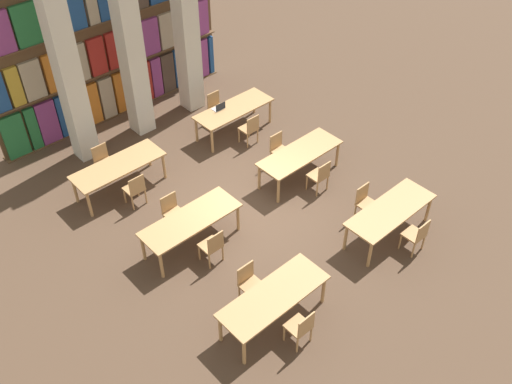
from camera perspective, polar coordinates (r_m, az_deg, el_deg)
The scene contains 24 objects.
ground_plane at distance 13.33m, azimuth -0.75°, elevation -1.66°, with size 40.00×40.00×0.00m, color #4C3828.
bookshelf_bank at distance 15.77m, azimuth -14.86°, elevation 15.65°, with size 6.87×0.35×5.50m.
pillar_left at distance 14.01m, azimuth -18.85°, elevation 13.39°, with size 0.52×0.52×6.00m.
pillar_center at distance 14.68m, azimuth -12.79°, elevation 15.87°, with size 0.52×0.52×6.00m.
pillar_right at distance 15.51m, azimuth -7.19°, elevation 17.96°, with size 0.52×0.52×6.00m.
reading_table_0 at distance 10.71m, azimuth 1.79°, elevation -10.53°, with size 2.22×0.82×0.76m.
chair_0 at distance 10.60m, azimuth 4.50°, elevation -13.31°, with size 0.42×0.40×0.88m.
chair_1 at distance 11.19m, azimuth -0.64°, elevation -9.05°, with size 0.42×0.40×0.88m.
reading_table_1 at distance 12.59m, azimuth 13.29°, elevation -1.96°, with size 2.22×0.82×0.76m.
chair_2 at distance 12.52m, azimuth 15.76°, elevation -4.14°, with size 0.42×0.40×0.88m.
chair_3 at distance 13.02m, azimuth 10.88°, elevation -0.98°, with size 0.42×0.40×0.88m.
reading_table_2 at distance 12.12m, azimuth -6.54°, elevation -2.95°, with size 2.22×0.82×0.76m.
chair_4 at distance 11.87m, azimuth -4.39°, elevation -5.37°, with size 0.42×0.40×0.88m.
chair_5 at distance 12.69m, azimuth -8.33°, elevation -1.94°, with size 0.42×0.40×0.88m.
reading_table_3 at distance 13.81m, azimuth 4.41°, elevation 3.71°, with size 2.22×0.82×0.76m.
chair_6 at distance 13.57m, azimuth 6.40°, elevation 1.66°, with size 0.42×0.40×0.88m.
chair_7 at distance 14.30m, azimuth 2.33°, elevation 4.31°, with size 0.42×0.40×0.88m.
reading_table_4 at distance 13.78m, azimuth -13.59°, elevation 2.40°, with size 2.22×0.82×0.76m.
chair_8 at distance 13.42m, azimuth -11.99°, elevation 0.32°, with size 0.42×0.40×0.88m.
chair_9 at distance 14.40m, azimuth -14.99°, elevation 3.01°, with size 0.42×0.40×0.88m.
reading_table_5 at distance 15.37m, azimuth -2.24°, elevation 8.16°, with size 2.22×0.82×0.76m.
chair_10 at distance 15.02m, azimuth -0.62°, elevation 6.38°, with size 0.42×0.40×0.88m.
chair_11 at distance 15.91m, azimuth -3.99°, elevation 8.50°, with size 0.42×0.40×0.88m.
laptop at distance 15.27m, azimuth -3.73°, elevation 8.40°, with size 0.32×0.22×0.21m.
Camera 1 is at (-6.41, -7.32, 9.11)m, focal length 40.00 mm.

